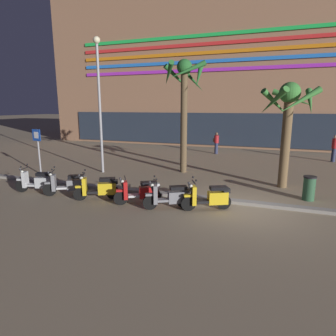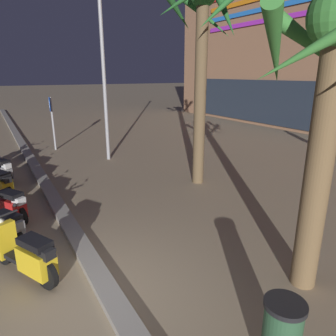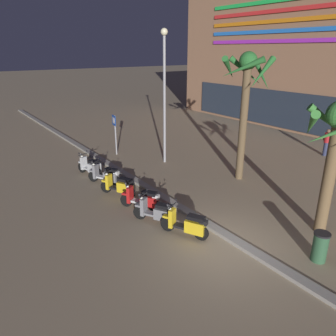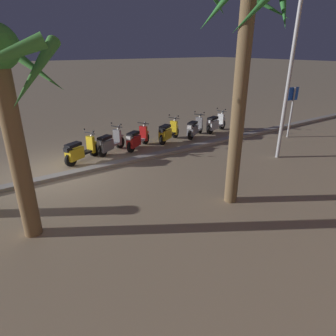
% 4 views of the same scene
% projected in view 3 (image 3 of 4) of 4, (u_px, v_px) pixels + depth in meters
% --- Properties ---
extents(ground_plane, '(200.00, 200.00, 0.00)m').
position_uv_depth(ground_plane, '(225.00, 246.00, 10.47)').
color(ground_plane, '#9E896B').
extents(curb_strip, '(60.00, 0.36, 0.12)m').
position_uv_depth(curb_strip, '(234.00, 240.00, 10.68)').
color(curb_strip, gray).
rests_on(curb_strip, ground).
extents(scooter_silver_mid_rear, '(1.68, 0.76, 1.17)m').
position_uv_depth(scooter_silver_mid_rear, '(91.00, 167.00, 16.16)').
color(scooter_silver_mid_rear, black).
rests_on(scooter_silver_mid_rear, ground).
extents(scooter_grey_gap_after_mid, '(1.59, 0.99, 1.17)m').
position_uv_depth(scooter_grey_gap_after_mid, '(106.00, 175.00, 15.12)').
color(scooter_grey_gap_after_mid, black).
rests_on(scooter_grey_gap_after_mid, ground).
extents(scooter_yellow_last_in_row, '(1.61, 0.95, 1.17)m').
position_uv_depth(scooter_yellow_last_in_row, '(120.00, 186.00, 13.93)').
color(scooter_yellow_last_in_row, black).
rests_on(scooter_yellow_last_in_row, ground).
extents(scooter_red_second_in_line, '(1.56, 1.02, 1.04)m').
position_uv_depth(scooter_red_second_in_line, '(143.00, 199.00, 12.71)').
color(scooter_red_second_in_line, black).
rests_on(scooter_red_second_in_line, ground).
extents(scooter_grey_mid_centre, '(1.56, 0.97, 1.17)m').
position_uv_depth(scooter_grey_mid_centre, '(157.00, 212.00, 11.72)').
color(scooter_grey_mid_centre, black).
rests_on(scooter_grey_mid_centre, ground).
extents(scooter_yellow_lead_nearest, '(1.64, 0.94, 1.17)m').
position_uv_depth(scooter_yellow_lead_nearest, '(188.00, 224.00, 10.88)').
color(scooter_yellow_lead_nearest, black).
rests_on(scooter_yellow_lead_nearest, ground).
extents(crossing_sign, '(0.60, 0.16, 2.40)m').
position_uv_depth(crossing_sign, '(115.00, 130.00, 19.08)').
color(crossing_sign, '#939399').
rests_on(crossing_sign, ground).
extents(palm_tree_far_corner, '(2.57, 2.53, 5.94)m').
position_uv_depth(palm_tree_far_corner, '(246.00, 88.00, 14.48)').
color(palm_tree_far_corner, brown).
rests_on(palm_tree_far_corner, ground).
extents(pedestrian_strolling_near_curb, '(0.45, 0.37, 1.62)m').
position_uv_depth(pedestrian_strolling_near_curb, '(327.00, 142.00, 19.09)').
color(pedestrian_strolling_near_curb, '#2D3351').
rests_on(pedestrian_strolling_near_curb, ground).
extents(litter_bin, '(0.48, 0.48, 0.95)m').
position_uv_depth(litter_bin, '(320.00, 247.00, 9.60)').
color(litter_bin, '#2D5638').
rests_on(litter_bin, ground).
extents(street_lamp, '(0.36, 0.36, 7.01)m').
position_uv_depth(street_lamp, '(164.00, 85.00, 16.83)').
color(street_lamp, '#939399').
rests_on(street_lamp, ground).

